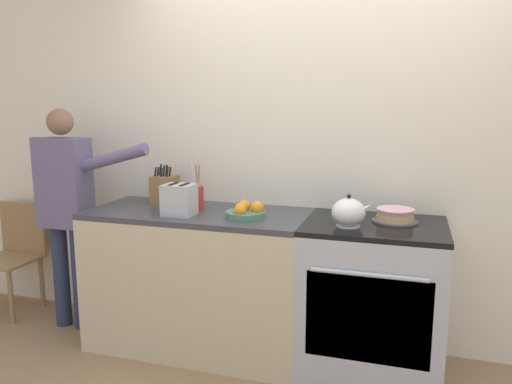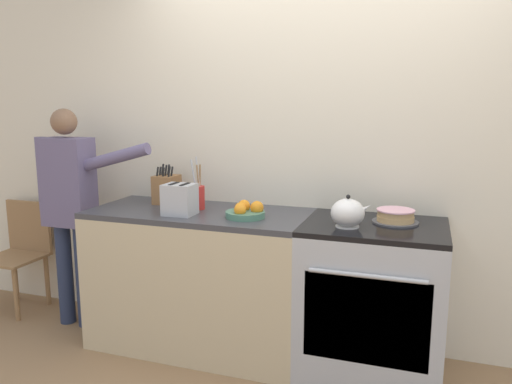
# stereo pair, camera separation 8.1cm
# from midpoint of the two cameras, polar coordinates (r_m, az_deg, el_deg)

# --- Properties ---
(wall_back) EXTENTS (8.00, 0.04, 2.60)m
(wall_back) POSITION_cam_midpoint_polar(r_m,az_deg,el_deg) (3.23, 7.26, 5.01)
(wall_back) COLOR silver
(wall_back) RESTS_ON ground_plane
(counter_cabinet) EXTENTS (1.40, 0.64, 0.91)m
(counter_cabinet) POSITION_cam_midpoint_polar(r_m,az_deg,el_deg) (3.32, -7.19, -9.86)
(counter_cabinet) COLOR beige
(counter_cabinet) RESTS_ON ground_plane
(stove_range) EXTENTS (0.80, 0.67, 0.91)m
(stove_range) POSITION_cam_midpoint_polar(r_m,az_deg,el_deg) (3.05, 12.34, -11.84)
(stove_range) COLOR #B7BABF
(stove_range) RESTS_ON ground_plane
(layer_cake) EXTENTS (0.26, 0.26, 0.08)m
(layer_cake) POSITION_cam_midpoint_polar(r_m,az_deg,el_deg) (2.97, 14.86, -2.64)
(layer_cake) COLOR #4C4C51
(layer_cake) RESTS_ON stove_range
(tea_kettle) EXTENTS (0.23, 0.19, 0.18)m
(tea_kettle) POSITION_cam_midpoint_polar(r_m,az_deg,el_deg) (2.81, 9.75, -2.33)
(tea_kettle) COLOR white
(tea_kettle) RESTS_ON stove_range
(knife_block) EXTENTS (0.15, 0.16, 0.27)m
(knife_block) POSITION_cam_midpoint_polar(r_m,az_deg,el_deg) (3.43, -11.06, 0.28)
(knife_block) COLOR olive
(knife_block) RESTS_ON counter_cabinet
(utensil_crock) EXTENTS (0.10, 0.10, 0.34)m
(utensil_crock) POSITION_cam_midpoint_polar(r_m,az_deg,el_deg) (3.23, -7.57, -0.50)
(utensil_crock) COLOR red
(utensil_crock) RESTS_ON counter_cabinet
(fruit_bowl) EXTENTS (0.24, 0.24, 0.10)m
(fruit_bowl) POSITION_cam_midpoint_polar(r_m,az_deg,el_deg) (2.98, -1.95, -2.25)
(fruit_bowl) COLOR #4C7F66
(fruit_bowl) RESTS_ON counter_cabinet
(toaster) EXTENTS (0.20, 0.16, 0.19)m
(toaster) POSITION_cam_midpoint_polar(r_m,az_deg,el_deg) (3.07, -9.53, -0.89)
(toaster) COLOR #B7BABF
(toaster) RESTS_ON counter_cabinet
(person_baker) EXTENTS (0.90, 0.20, 1.55)m
(person_baker) POSITION_cam_midpoint_polar(r_m,az_deg,el_deg) (3.69, -21.43, -0.94)
(person_baker) COLOR #283351
(person_baker) RESTS_ON ground_plane
(dining_chair) EXTENTS (0.40, 0.40, 0.82)m
(dining_chair) POSITION_cam_midpoint_polar(r_m,az_deg,el_deg) (4.30, -26.28, -5.95)
(dining_chair) COLOR #997047
(dining_chair) RESTS_ON ground_plane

